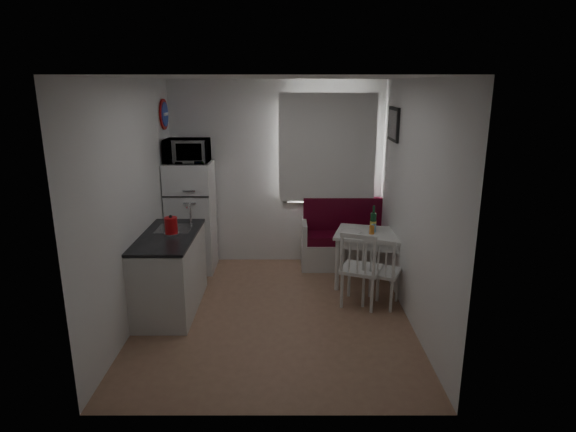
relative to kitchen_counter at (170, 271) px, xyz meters
name	(u,v)px	position (x,y,z in m)	size (l,w,h in m)	color
floor	(274,314)	(1.20, -0.16, -0.46)	(3.00, 3.50, 0.02)	#90664C
ceiling	(273,78)	(1.20, -0.16, 2.14)	(3.00, 3.50, 0.02)	white
wall_back	(277,174)	(1.20, 1.59, 0.84)	(3.00, 0.02, 2.60)	white
wall_front	(267,262)	(1.20, -1.91, 0.84)	(3.00, 0.02, 2.60)	white
wall_left	(134,203)	(-0.30, -0.16, 0.84)	(0.02, 3.50, 2.60)	white
wall_right	(413,203)	(2.70, -0.16, 0.84)	(0.02, 3.50, 2.60)	white
window	(327,151)	(1.90, 1.56, 1.17)	(1.22, 0.06, 1.47)	silver
curtain	(327,148)	(1.90, 1.49, 1.22)	(1.35, 0.02, 1.50)	white
kitchen_counter	(170,271)	(0.00, 0.00, 0.00)	(0.62, 1.32, 1.16)	silver
wall_sign	(165,114)	(-0.27, 1.29, 1.69)	(0.40, 0.40, 0.03)	#193399
picture_frame	(393,124)	(2.67, 0.94, 1.59)	(0.04, 0.52, 0.42)	black
bench	(349,244)	(2.22, 1.36, -0.13)	(1.36, 0.52, 0.97)	silver
dining_table	(374,239)	(2.45, 0.66, 0.18)	(1.09, 0.89, 0.71)	silver
chair_left	(362,262)	(2.21, 0.00, 0.12)	(0.56, 0.56, 0.50)	silver
chair_right	(383,265)	(2.45, 0.01, 0.08)	(0.53, 0.53, 0.46)	silver
fridge	(192,217)	(0.02, 1.24, 0.31)	(0.61, 0.61, 1.52)	white
microwave	(187,151)	(0.02, 1.19, 1.23)	(0.57, 0.39, 0.32)	white
kettle	(171,226)	(0.05, -0.02, 0.56)	(0.17, 0.17, 0.23)	red
wine_bottle	(373,218)	(2.45, 0.76, 0.42)	(0.08, 0.08, 0.33)	#144024
drinking_glass_orange	(372,230)	(2.41, 0.61, 0.31)	(0.06, 0.06, 0.11)	orange
drinking_glass_blue	(374,228)	(2.45, 0.71, 0.31)	(0.06, 0.06, 0.10)	#73ADC3
plate	(351,232)	(2.16, 0.68, 0.27)	(0.27, 0.27, 0.02)	white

